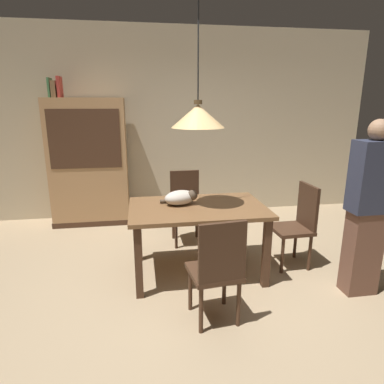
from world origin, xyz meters
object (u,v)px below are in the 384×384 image
(hutch_bookcase, at_px, (89,165))
(cat_sleeping, at_px, (181,197))
(pendant_lamp, at_px, (198,116))
(book_red_tall, at_px, (60,87))
(book_brown_thick, at_px, (55,89))
(book_green_slim, at_px, (50,88))
(chair_right_side, at_px, (298,222))
(chair_far_back, at_px, (186,203))
(chair_near_front, at_px, (217,267))
(dining_table, at_px, (197,215))
(person_standing, at_px, (368,210))

(hutch_bookcase, bearing_deg, cat_sleeping, -55.74)
(cat_sleeping, bearing_deg, pendant_lamp, -29.79)
(book_red_tall, bearing_deg, book_brown_thick, 180.00)
(book_green_slim, distance_m, book_red_tall, 0.13)
(chair_right_side, xyz_separation_m, chair_far_back, (-1.13, 0.88, 0.00))
(chair_right_side, bearing_deg, chair_far_back, 142.22)
(chair_near_front, height_order, cat_sleeping, chair_near_front)
(chair_near_front, distance_m, hutch_bookcase, 3.00)
(chair_near_front, xyz_separation_m, hutch_bookcase, (-1.32, 2.66, 0.38))
(cat_sleeping, relative_size, pendant_lamp, 0.31)
(cat_sleeping, relative_size, book_red_tall, 1.45)
(pendant_lamp, xyz_separation_m, hutch_bookcase, (-1.31, 1.79, -0.77))
(cat_sleeping, relative_size, book_green_slim, 1.56)
(cat_sleeping, height_order, book_green_slim, book_green_slim)
(dining_table, xyz_separation_m, chair_right_side, (1.13, 0.00, -0.14))
(chair_far_back, height_order, hutch_bookcase, hutch_bookcase)
(chair_near_front, bearing_deg, chair_far_back, 90.33)
(dining_table, height_order, chair_right_side, chair_right_side)
(dining_table, distance_m, chair_far_back, 0.89)
(chair_far_back, relative_size, book_green_slim, 3.58)
(cat_sleeping, relative_size, hutch_bookcase, 0.22)
(book_brown_thick, bearing_deg, cat_sleeping, -47.97)
(book_brown_thick, xyz_separation_m, book_red_tall, (0.07, 0.00, 0.03))
(dining_table, bearing_deg, book_brown_thick, 133.35)
(hutch_bookcase, bearing_deg, pendant_lamp, -53.69)
(book_brown_thick, xyz_separation_m, person_standing, (3.17, -2.41, -1.13))
(dining_table, distance_m, cat_sleeping, 0.25)
(book_green_slim, height_order, person_standing, book_green_slim)
(dining_table, height_order, book_brown_thick, book_brown_thick)
(book_brown_thick, distance_m, book_red_tall, 0.07)
(hutch_bookcase, xyz_separation_m, person_standing, (2.79, -2.40, -0.06))
(chair_far_back, relative_size, book_red_tall, 3.32)
(book_green_slim, relative_size, person_standing, 0.16)
(dining_table, relative_size, pendant_lamp, 1.08)
(pendant_lamp, bearing_deg, cat_sleeping, 150.21)
(book_brown_thick, bearing_deg, dining_table, -46.65)
(hutch_bookcase, distance_m, book_brown_thick, 1.13)
(cat_sleeping, xyz_separation_m, person_standing, (1.64, -0.71, 0.01))
(pendant_lamp, height_order, book_red_tall, pendant_lamp)
(dining_table, distance_m, chair_near_front, 0.89)
(hutch_bookcase, xyz_separation_m, book_brown_thick, (-0.38, 0.00, 1.07))
(book_red_tall, bearing_deg, chair_right_side, -33.00)
(chair_far_back, bearing_deg, chair_right_side, -37.78)
(cat_sleeping, xyz_separation_m, book_red_tall, (-1.46, 1.70, 1.16))
(chair_near_front, bearing_deg, pendant_lamp, 90.60)
(person_standing, bearing_deg, chair_right_side, 119.47)
(dining_table, bearing_deg, hutch_bookcase, 126.31)
(chair_right_side, height_order, chair_near_front, same)
(chair_near_front, height_order, person_standing, person_standing)
(chair_right_side, bearing_deg, cat_sleeping, 176.11)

